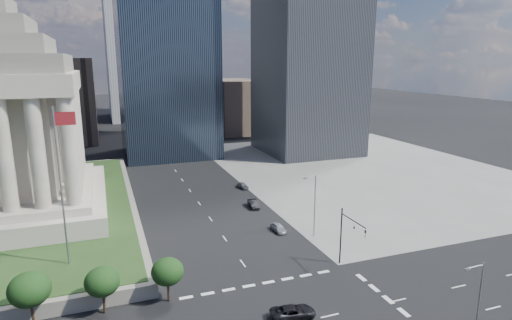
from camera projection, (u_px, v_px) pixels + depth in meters
name	position (u px, v px, depth m)	size (l,w,h in m)	color
ground	(161.00, 151.00, 131.77)	(500.00, 500.00, 0.00)	black
sidewalk_ne	(363.00, 168.00, 110.55)	(68.00, 90.00, 0.03)	slate
flagpole	(62.00, 178.00, 51.97)	(2.52, 0.24, 20.00)	slate
midrise_glass	(166.00, 50.00, 121.09)	(26.00, 26.00, 60.00)	black
building_filler_ne	(232.00, 106.00, 167.66)	(20.00, 30.00, 20.00)	brown
building_filler_nw	(58.00, 100.00, 146.03)	(24.00, 30.00, 28.00)	brown
traffic_signal_ne	(348.00, 232.00, 55.80)	(0.30, 5.74, 8.00)	black
street_lamp_south	(477.00, 308.00, 37.96)	(2.13, 0.22, 10.00)	slate
street_lamp_north	(314.00, 202.00, 66.32)	(2.13, 0.22, 10.00)	slate
pickup_truck	(293.00, 312.00, 45.98)	(4.95, 2.28, 1.37)	black
parked_sedan_near	(278.00, 228.00, 69.39)	(3.82, 1.54, 1.30)	#95989D
parked_sedan_mid	(253.00, 204.00, 80.90)	(1.49, 4.27, 1.41)	black
parked_sedan_far	(243.00, 185.00, 93.03)	(3.69, 1.49, 1.26)	#54555B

